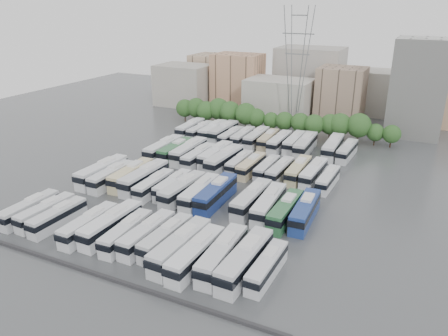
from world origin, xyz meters
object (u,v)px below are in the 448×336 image
at_px(bus_r0_s12, 245,260).
at_px(bus_r0_s11, 222,254).
at_px(electricity_pylon, 297,63).
at_px(bus_r1_s12, 286,210).
at_px(bus_r0_s0, 29,209).
at_px(bus_r0_s6, 126,233).
at_px(bus_r3_s9, 294,142).
at_px(bus_r3_s12, 333,147).
at_px(bus_r0_s9, 180,246).
at_px(bus_r0_s4, 89,225).
at_px(bus_r3_s13, 347,151).
at_px(bus_r0_s10, 196,254).
at_px(bus_r2_s7, 239,163).
at_px(bus_r2_s3, 189,151).
at_px(bus_r3_s8, 279,142).
at_px(bus_r3_s1, 201,130).
at_px(bus_r3_s2, 213,131).
at_px(bus_r1_s8, 216,193).
at_px(bus_r2_s6, 224,160).
at_px(bus_r1_s11, 269,204).
at_px(bus_r2_s10, 280,171).
at_px(bus_r0_s7, 147,234).
at_px(bus_r2_s13, 328,179).
at_px(bus_r3_s5, 243,137).
at_px(bus_r1_s5, 173,185).
at_px(bus_r3_s3, 223,132).
at_px(bus_r0_s5, 111,224).
at_px(bus_r3_s0, 190,128).
at_px(bus_r2_s1, 164,149).
at_px(bus_r1_s0, 102,172).
at_px(bus_r3_s7, 268,139).
at_px(bus_r2_s4, 199,156).
at_px(bus_r3_s10, 305,145).
at_px(bus_r0_s8, 166,237).
at_px(bus_r1_s7, 200,192).
at_px(bus_r0_s2, 58,217).
at_px(bus_r2_s8, 251,166).
at_px(bus_r1_s3, 144,177).
at_px(bus_r3_s6, 256,138).
at_px(bus_r2_s12, 313,173).
at_px(apartment_tower, 419,88).
at_px(bus_r2_s2, 176,150).
at_px(bus_r2_s9, 267,168).
at_px(bus_r0_s1, 46,212).
at_px(bus_r1_s1, 112,176).
at_px(bus_r1_s10, 251,199).
at_px(bus_r2_s11, 298,170).

bearing_deg(bus_r0_s12, bus_r0_s11, -178.44).
height_order(electricity_pylon, bus_r1_s12, electricity_pylon).
relative_size(bus_r0_s0, bus_r0_s6, 1.00).
distance_m(bus_r3_s9, bus_r3_s12, 9.69).
bearing_deg(bus_r0_s9, bus_r0_s4, -176.37).
distance_m(bus_r0_s11, bus_r3_s13, 53.99).
bearing_deg(bus_r0_s10, bus_r2_s7, 106.08).
distance_m(bus_r2_s3, bus_r3_s8, 23.54).
distance_m(bus_r3_s1, bus_r3_s2, 3.49).
distance_m(bus_r1_s8, bus_r2_s6, 18.05).
xyz_separation_m(bus_r1_s11, bus_r2_s10, (-3.64, 16.67, -0.23)).
relative_size(bus_r0_s7, bus_r2_s13, 1.11).
height_order(bus_r2_s13, bus_r3_s5, bus_r3_s5).
bearing_deg(bus_r0_s11, bus_r2_s13, 76.40).
bearing_deg(bus_r1_s12, bus_r3_s2, 131.93).
distance_m(bus_r1_s5, bus_r3_s3, 36.81).
xyz_separation_m(bus_r0_s5, bus_r3_s0, (-16.34, 53.68, -0.06)).
bearing_deg(bus_r2_s13, bus_r2_s1, -179.72).
height_order(bus_r1_s0, bus_r3_s7, bus_r1_s0).
relative_size(bus_r2_s1, bus_r2_s4, 1.10).
bearing_deg(bus_r2_s7, bus_r3_s10, 60.11).
relative_size(bus_r1_s0, bus_r1_s11, 1.04).
relative_size(bus_r0_s8, bus_r1_s7, 0.93).
bearing_deg(bus_r0_s8, bus_r0_s10, -17.52).
bearing_deg(electricity_pylon, bus_r0_s2, -102.84).
bearing_deg(bus_r0_s12, bus_r3_s2, 122.50).
distance_m(bus_r2_s8, bus_r2_s10, 6.59).
height_order(bus_r1_s3, bus_r3_s6, bus_r1_s3).
xyz_separation_m(bus_r0_s12, bus_r3_s12, (-0.18, 54.12, -0.01)).
bearing_deg(bus_r3_s9, bus_r1_s7, -100.74).
bearing_deg(bus_r2_s13, bus_r0_s11, -99.50).
distance_m(bus_r2_s1, bus_r2_s8, 22.88).
xyz_separation_m(bus_r1_s5, bus_r2_s12, (22.99, 17.76, 0.15)).
xyz_separation_m(apartment_tower, bus_r3_s5, (-39.18, -28.48, -11.19)).
bearing_deg(bus_r1_s0, bus_r1_s5, 4.77).
height_order(bus_r2_s13, bus_r3_s2, bus_r3_s2).
height_order(apartment_tower, bus_r2_s7, apartment_tower).
xyz_separation_m(bus_r0_s12, bus_r3_s3, (-29.78, 54.49, -0.06)).
relative_size(bus_r0_s6, bus_r2_s2, 0.92).
height_order(bus_r2_s2, bus_r2_s9, bus_r2_s2).
relative_size(bus_r0_s1, bus_r2_s13, 1.05).
bearing_deg(bus_r0_s4, bus_r1_s1, 118.58).
xyz_separation_m(bus_r1_s10, bus_r3_s1, (-29.49, 34.95, -0.22)).
xyz_separation_m(bus_r0_s10, bus_r2_s4, (-19.53, 36.06, -0.08)).
distance_m(bus_r0_s9, bus_r2_s13, 37.52).
relative_size(bus_r2_s11, bus_r3_s2, 0.93).
height_order(apartment_tower, bus_r2_s12, apartment_tower).
distance_m(bus_r3_s8, bus_r3_s13, 16.66).
height_order(bus_r2_s3, bus_r3_s6, bus_r2_s3).
xyz_separation_m(bus_r0_s5, bus_r3_s12, (23.10, 53.88, 0.12)).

